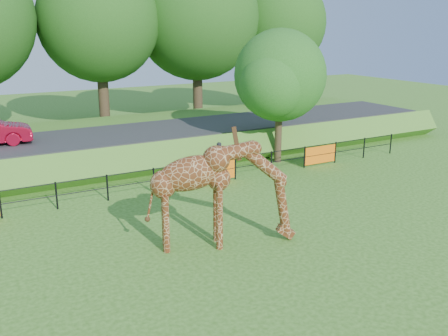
% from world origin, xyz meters
% --- Properties ---
extents(ground, '(90.00, 90.00, 0.00)m').
position_xyz_m(ground, '(0.00, 0.00, 0.00)').
color(ground, '#346318').
rests_on(ground, ground).
extents(giraffe, '(4.84, 2.44, 3.44)m').
position_xyz_m(giraffe, '(0.02, 2.05, 1.72)').
color(giraffe, '#592A12').
rests_on(giraffe, ground).
extents(perimeter_fence, '(28.07, 0.10, 1.10)m').
position_xyz_m(perimeter_fence, '(0.00, 8.00, 0.55)').
color(perimeter_fence, black).
rests_on(perimeter_fence, ground).
extents(embankment, '(40.00, 9.00, 1.30)m').
position_xyz_m(embankment, '(0.00, 15.50, 0.65)').
color(embankment, '#346318').
rests_on(embankment, ground).
extents(road, '(40.00, 5.00, 0.12)m').
position_xyz_m(road, '(0.00, 14.00, 1.36)').
color(road, '#2C2C2F').
rests_on(road, embankment).
extents(visitor, '(0.60, 0.48, 1.42)m').
position_xyz_m(visitor, '(4.03, 9.69, 0.71)').
color(visitor, black).
rests_on(visitor, ground).
extents(tree_east, '(5.40, 4.71, 6.76)m').
position_xyz_m(tree_east, '(7.60, 9.63, 4.28)').
color(tree_east, '#2F2315').
rests_on(tree_east, ground).
extents(bg_tree_line, '(37.30, 8.80, 11.82)m').
position_xyz_m(bg_tree_line, '(1.89, 22.00, 7.19)').
color(bg_tree_line, '#2F2315').
rests_on(bg_tree_line, ground).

